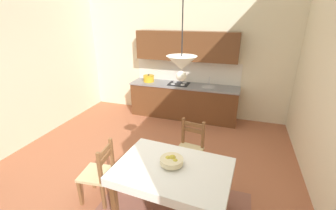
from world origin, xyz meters
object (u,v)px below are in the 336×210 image
kitchen_cabinetry (184,86)px  pendant_lamp (182,64)px  dining_chair_tv_side (99,174)px  dining_chair_kitchen_side (189,149)px  dining_table (173,175)px  fruit_bowl (172,161)px

kitchen_cabinetry → pendant_lamp: 3.54m
kitchen_cabinetry → dining_chair_tv_side: bearing=-97.3°
dining_chair_kitchen_side → pendant_lamp: pendant_lamp is taller
dining_table → fruit_bowl: (-0.03, 0.05, 0.18)m
dining_chair_kitchen_side → dining_chair_tv_side: bearing=-136.9°
kitchen_cabinetry → dining_chair_kitchen_side: bearing=-73.1°
dining_table → pendant_lamp: size_ratio=1.89×
kitchen_cabinetry → dining_chair_kitchen_side: 2.37m
pendant_lamp → dining_chair_tv_side: bearing=-178.2°
dining_table → pendant_lamp: pendant_lamp is taller
dining_chair_kitchen_side → fruit_bowl: (-0.04, -0.90, 0.37)m
dining_chair_kitchen_side → pendant_lamp: size_ratio=1.16×
kitchen_cabinetry → fruit_bowl: bearing=-78.5°
fruit_bowl → kitchen_cabinetry: bearing=101.5°
dining_table → dining_chair_tv_side: dining_chair_tv_side is taller
dining_chair_tv_side → pendant_lamp: 2.03m
kitchen_cabinetry → dining_chair_tv_side: 3.31m
dining_chair_kitchen_side → fruit_bowl: bearing=-92.4°
dining_table → dining_chair_tv_side: bearing=-176.4°
dining_chair_kitchen_side → kitchen_cabinetry: bearing=106.9°
dining_chair_tv_side → pendant_lamp: pendant_lamp is taller
dining_chair_tv_side → dining_chair_kitchen_side: 1.50m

